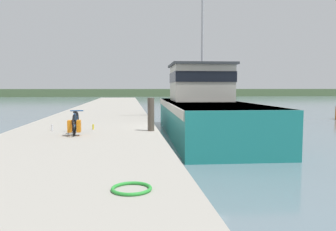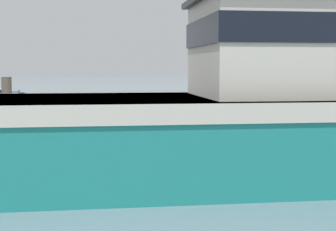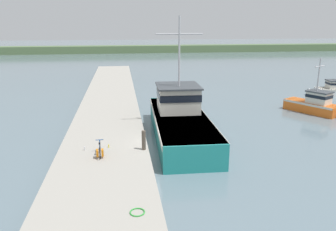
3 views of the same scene
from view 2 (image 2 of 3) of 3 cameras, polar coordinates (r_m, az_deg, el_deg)
name	(u,v)px [view 2 (image 2 of 3)]	position (r m, az deg, el deg)	size (l,w,h in m)	color
ground_plane	(45,172)	(11.34, -13.45, -6.07)	(320.00, 320.00, 0.00)	slate
dock_pier	(53,130)	(15.21, -12.63, -1.59)	(5.33, 80.00, 0.81)	#A39E93
fishing_boat_main	(236,115)	(10.24, 7.59, 0.11)	(4.21, 14.43, 8.60)	teal
mooring_post	(7,102)	(12.84, -17.41, 1.48)	(0.24, 0.24, 1.18)	#51473D
water_bottle_by_bike	(41,114)	(14.89, -13.92, 0.17)	(0.06, 0.06, 0.19)	yellow
water_bottle_on_curb	(35,109)	(16.30, -14.50, 0.66)	(0.07, 0.07, 0.23)	silver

